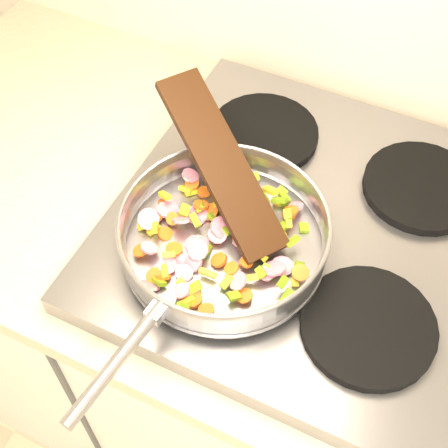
% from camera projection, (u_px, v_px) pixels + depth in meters
% --- Properties ---
extents(cooktop, '(0.60, 0.60, 0.04)m').
position_uv_depth(cooktop, '(308.00, 229.00, 1.00)').
color(cooktop, '#939399').
rests_on(cooktop, counter_top).
extents(grate_fl, '(0.19, 0.19, 0.02)m').
position_uv_depth(grate_fl, '(189.00, 253.00, 0.94)').
color(grate_fl, black).
rests_on(grate_fl, cooktop).
extents(grate_fr, '(0.19, 0.19, 0.02)m').
position_uv_depth(grate_fr, '(368.00, 326.00, 0.86)').
color(grate_fr, black).
rests_on(grate_fr, cooktop).
extents(grate_bl, '(0.19, 0.19, 0.02)m').
position_uv_depth(grate_bl, '(264.00, 133.00, 1.09)').
color(grate_bl, black).
rests_on(grate_bl, cooktop).
extents(grate_br, '(0.19, 0.19, 0.02)m').
position_uv_depth(grate_br, '(421.00, 187.00, 1.01)').
color(grate_br, black).
rests_on(grate_br, cooktop).
extents(saute_pan, '(0.35, 0.52, 0.06)m').
position_uv_depth(saute_pan, '(223.00, 234.00, 0.91)').
color(saute_pan, '#9E9EA5').
rests_on(saute_pan, grate_fl).
extents(vegetable_heap, '(0.28, 0.27, 0.05)m').
position_uv_depth(vegetable_heap, '(221.00, 236.00, 0.92)').
color(vegetable_heap, '#D05817').
rests_on(vegetable_heap, saute_pan).
extents(wooden_spatula, '(0.28, 0.23, 0.13)m').
position_uv_depth(wooden_spatula, '(221.00, 163.00, 0.93)').
color(wooden_spatula, black).
rests_on(wooden_spatula, saute_pan).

